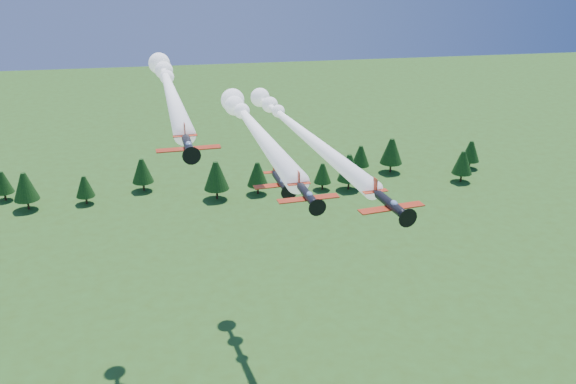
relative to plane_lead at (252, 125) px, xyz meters
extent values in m
cylinder|color=black|center=(2.59, -25.77, 0.00)|extent=(1.32, 4.71, 0.86)
cone|color=black|center=(2.86, -28.46, 0.00)|extent=(0.93, 0.86, 0.86)
cone|color=black|center=(2.92, -28.98, 0.00)|extent=(0.42, 0.42, 0.38)
cylinder|color=black|center=(2.93, -29.12, 0.00)|extent=(1.80, 0.22, 1.81)
cube|color=red|center=(2.63, -26.11, -0.28)|extent=(6.45, 1.79, 0.10)
cube|color=red|center=(2.29, -22.73, 0.04)|extent=(2.55, 0.98, 0.06)
cube|color=red|center=(2.28, -22.65, 0.73)|extent=(0.16, 0.82, 1.25)
ellipsoid|color=#7E97C3|center=(2.67, -26.54, 0.34)|extent=(0.72, 1.09, 0.54)
sphere|color=white|center=(-0.67, 6.62, 0.00)|extent=(2.30, 2.30, 2.30)
sphere|color=white|center=(-1.08, 10.72, 0.00)|extent=(3.00, 3.00, 3.00)
sphere|color=white|center=(-1.49, 14.82, 0.00)|extent=(3.70, 3.70, 3.70)
cylinder|color=black|center=(-9.00, -16.84, 3.04)|extent=(1.33, 5.18, 0.95)
cone|color=black|center=(-8.78, -19.82, 3.04)|extent=(1.01, 0.92, 0.95)
cone|color=black|center=(-8.74, -20.39, 3.04)|extent=(0.45, 0.46, 0.42)
cylinder|color=black|center=(-8.73, -20.55, 3.04)|extent=(1.99, 0.19, 1.99)
cube|color=red|center=(-8.97, -17.22, 2.74)|extent=(7.10, 1.80, 0.11)
cube|color=red|center=(-9.25, -13.48, 3.09)|extent=(2.80, 1.01, 0.07)
cube|color=red|center=(-9.26, -13.39, 3.85)|extent=(0.15, 0.91, 1.38)
ellipsoid|color=#7E97C3|center=(-8.94, -17.70, 3.42)|extent=(0.77, 1.19, 0.59)
sphere|color=white|center=(-11.73, 19.93, 3.04)|extent=(2.30, 2.30, 2.30)
sphere|color=white|center=(-12.08, 24.59, 3.04)|extent=(3.00, 3.00, 3.00)
sphere|color=white|center=(-12.42, 29.25, 3.04)|extent=(3.70, 3.70, 3.70)
cylinder|color=black|center=(14.66, -16.71, -5.76)|extent=(2.10, 6.19, 1.13)
cone|color=black|center=(15.23, -20.21, -5.76)|extent=(1.28, 1.18, 1.13)
cone|color=black|center=(15.34, -20.88, -5.76)|extent=(0.57, 0.58, 0.50)
cylinder|color=black|center=(15.37, -21.07, -5.76)|extent=(2.35, 0.43, 2.37)
cube|color=red|center=(14.73, -17.15, -6.12)|extent=(8.49, 2.86, 0.14)
cube|color=red|center=(14.01, -12.76, -5.70)|extent=(3.38, 1.48, 0.08)
cube|color=red|center=(13.99, -12.64, -4.80)|extent=(0.27, 1.07, 1.64)
ellipsoid|color=#7E97C3|center=(14.82, -17.71, -5.31)|extent=(1.02, 1.47, 0.70)
sphere|color=white|center=(7.61, 26.25, -5.76)|extent=(2.30, 2.30, 2.30)
sphere|color=white|center=(6.71, 31.70, -5.76)|extent=(3.00, 3.00, 3.00)
sphere|color=white|center=(5.82, 37.14, -5.76)|extent=(3.70, 3.70, 3.70)
cylinder|color=black|center=(2.65, -8.26, -5.35)|extent=(1.54, 5.43, 0.99)
cone|color=black|center=(2.97, -11.37, -5.35)|extent=(1.08, 0.99, 0.99)
cone|color=black|center=(3.03, -11.96, -5.35)|extent=(0.48, 0.49, 0.44)
cylinder|color=black|center=(3.05, -12.12, -5.35)|extent=(2.07, 0.26, 2.08)
cube|color=red|center=(2.69, -8.65, -5.67)|extent=(7.43, 2.09, 0.12)
cube|color=red|center=(2.28, -4.76, -5.30)|extent=(2.95, 1.14, 0.07)
cube|color=red|center=(2.27, -4.66, -4.51)|extent=(0.19, 0.95, 1.44)
ellipsoid|color=#7E97C3|center=(2.74, -9.15, -4.95)|extent=(0.83, 1.26, 0.62)
cylinder|color=#382314|center=(-37.68, 88.86, -46.00)|extent=(0.60, 0.60, 2.30)
cone|color=#0F330F|center=(-37.68, 88.86, -41.89)|extent=(5.25, 5.25, 5.91)
cylinder|color=#382314|center=(81.20, 97.81, -45.86)|extent=(0.60, 0.60, 2.56)
cone|color=#0F330F|center=(81.20, 97.81, -41.29)|extent=(5.85, 5.85, 6.59)
cylinder|color=#382314|center=(73.72, 87.27, -45.79)|extent=(0.60, 0.60, 2.70)
cone|color=#0F330F|center=(73.72, 87.27, -40.96)|extent=(6.18, 6.18, 6.96)
cylinder|color=#382314|center=(-1.06, 86.17, -45.57)|extent=(0.60, 0.60, 3.14)
cone|color=#0F330F|center=(-1.06, 86.17, -39.96)|extent=(7.19, 7.19, 8.09)
cylinder|color=#382314|center=(54.90, 98.76, -45.59)|extent=(0.60, 0.60, 3.10)
cone|color=#0F330F|center=(54.90, 98.76, -40.05)|extent=(7.09, 7.09, 7.98)
cylinder|color=#382314|center=(-53.05, 87.39, -45.64)|extent=(0.60, 0.60, 3.01)
cone|color=#0F330F|center=(-53.05, 87.39, -40.27)|extent=(6.87, 6.87, 7.73)
cylinder|color=#382314|center=(-22.08, 96.10, -45.76)|extent=(0.60, 0.60, 2.76)
cone|color=#0F330F|center=(-22.08, 96.10, -40.84)|extent=(6.31, 6.31, 7.09)
cylinder|color=#382314|center=(10.98, 88.00, -45.80)|extent=(0.60, 0.60, 2.69)
cone|color=#0F330F|center=(10.98, 88.00, -40.99)|extent=(6.15, 6.15, 6.92)
cylinder|color=#382314|center=(30.32, 88.08, -46.00)|extent=(0.60, 0.60, 2.28)
cone|color=#0F330F|center=(30.32, 88.08, -41.93)|extent=(5.21, 5.21, 5.86)
cylinder|color=#382314|center=(-60.85, 95.23, -45.93)|extent=(0.60, 0.60, 2.42)
cone|color=#0F330F|center=(-60.85, 95.23, -41.60)|extent=(5.54, 5.54, 6.23)
cylinder|color=#382314|center=(45.17, 99.70, -45.89)|extent=(0.60, 0.60, 2.51)
cone|color=#0F330F|center=(45.17, 99.70, -41.41)|extent=(5.73, 5.73, 6.45)
cylinder|color=#382314|center=(38.02, 86.76, -45.62)|extent=(0.60, 0.60, 3.05)
cone|color=#0F330F|center=(38.02, 86.76, -40.17)|extent=(6.97, 6.97, 7.84)
camera|label=1|loc=(-9.40, -84.62, 25.11)|focal=40.00mm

